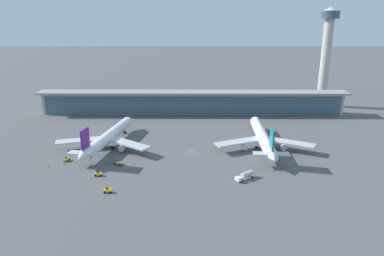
{
  "coord_description": "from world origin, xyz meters",
  "views": [
    {
      "loc": [
        1.14,
        -158.43,
        61.87
      ],
      "look_at": [
        0.0,
        11.92,
        7.64
      ],
      "focal_mm": 33.16,
      "sensor_mm": 36.0,
      "label": 1
    }
  ],
  "objects_px": {
    "airliner_left_stand": "(108,138)",
    "safety_cone_bravo": "(75,161)",
    "service_truck_mid_apron_yellow": "(67,159)",
    "service_truck_on_taxiway_white": "(245,175)",
    "safety_cone_delta": "(65,163)",
    "service_truck_near_nose_yellow": "(108,190)",
    "airliner_centre_stand": "(263,138)",
    "service_truck_under_wing_olive": "(118,163)",
    "safety_cone_charlie": "(134,163)",
    "safety_cone_alpha": "(48,166)",
    "control_tower": "(327,50)",
    "service_truck_by_tail_yellow": "(98,174)"
  },
  "relations": [
    {
      "from": "airliner_left_stand",
      "to": "safety_cone_bravo",
      "type": "relative_size",
      "value": 88.77
    },
    {
      "from": "airliner_left_stand",
      "to": "service_truck_mid_apron_yellow",
      "type": "distance_m",
      "value": 22.72
    },
    {
      "from": "airliner_left_stand",
      "to": "service_truck_on_taxiway_white",
      "type": "xyz_separation_m",
      "value": [
        62.29,
        -34.66,
        -3.52
      ]
    },
    {
      "from": "safety_cone_delta",
      "to": "service_truck_near_nose_yellow",
      "type": "bearing_deg",
      "value": -46.27
    },
    {
      "from": "airliner_centre_stand",
      "to": "safety_cone_delta",
      "type": "distance_m",
      "value": 92.12
    },
    {
      "from": "service_truck_under_wing_olive",
      "to": "safety_cone_charlie",
      "type": "relative_size",
      "value": 9.27
    },
    {
      "from": "airliner_left_stand",
      "to": "safety_cone_bravo",
      "type": "height_order",
      "value": "airliner_left_stand"
    },
    {
      "from": "airliner_centre_stand",
      "to": "safety_cone_delta",
      "type": "xyz_separation_m",
      "value": [
        -89.63,
        -20.69,
        -4.91
      ]
    },
    {
      "from": "airliner_centre_stand",
      "to": "safety_cone_alpha",
      "type": "distance_m",
      "value": 98.83
    },
    {
      "from": "safety_cone_bravo",
      "to": "service_truck_under_wing_olive",
      "type": "bearing_deg",
      "value": -6.95
    },
    {
      "from": "airliner_left_stand",
      "to": "service_truck_on_taxiway_white",
      "type": "height_order",
      "value": "airliner_left_stand"
    },
    {
      "from": "safety_cone_charlie",
      "to": "safety_cone_delta",
      "type": "xyz_separation_m",
      "value": [
        -30.09,
        -0.71,
        0.0
      ]
    },
    {
      "from": "safety_cone_bravo",
      "to": "safety_cone_charlie",
      "type": "distance_m",
      "value": 26.44
    },
    {
      "from": "service_truck_under_wing_olive",
      "to": "service_truck_on_taxiway_white",
      "type": "xyz_separation_m",
      "value": [
        53.32,
        -14.26,
        0.9
      ]
    },
    {
      "from": "airliner_centre_stand",
      "to": "safety_cone_bravo",
      "type": "relative_size",
      "value": 89.03
    },
    {
      "from": "service_truck_near_nose_yellow",
      "to": "safety_cone_alpha",
      "type": "distance_m",
      "value": 38.41
    },
    {
      "from": "airliner_left_stand",
      "to": "airliner_centre_stand",
      "type": "distance_m",
      "value": 75.45
    },
    {
      "from": "service_truck_on_taxiway_white",
      "to": "service_truck_near_nose_yellow",
      "type": "bearing_deg",
      "value": -167.45
    },
    {
      "from": "airliner_left_stand",
      "to": "service_truck_mid_apron_yellow",
      "type": "bearing_deg",
      "value": -130.91
    },
    {
      "from": "airliner_left_stand",
      "to": "safety_cone_charlie",
      "type": "distance_m",
      "value": 25.72
    },
    {
      "from": "service_truck_on_taxiway_white",
      "to": "airliner_left_stand",
      "type": "bearing_deg",
      "value": 150.91
    },
    {
      "from": "service_truck_under_wing_olive",
      "to": "service_truck_on_taxiway_white",
      "type": "bearing_deg",
      "value": -14.97
    },
    {
      "from": "airliner_left_stand",
      "to": "service_truck_mid_apron_yellow",
      "type": "xyz_separation_m",
      "value": [
        -14.6,
        -16.85,
        -4.36
      ]
    },
    {
      "from": "safety_cone_bravo",
      "to": "safety_cone_delta",
      "type": "bearing_deg",
      "value": -148.29
    },
    {
      "from": "service_truck_mid_apron_yellow",
      "to": "service_truck_on_taxiway_white",
      "type": "bearing_deg",
      "value": -13.04
    },
    {
      "from": "airliner_centre_stand",
      "to": "safety_cone_delta",
      "type": "bearing_deg",
      "value": -167.0
    },
    {
      "from": "service_truck_mid_apron_yellow",
      "to": "safety_cone_delta",
      "type": "bearing_deg",
      "value": -83.2
    },
    {
      "from": "control_tower",
      "to": "service_truck_near_nose_yellow",
      "type": "bearing_deg",
      "value": -132.79
    },
    {
      "from": "service_truck_by_tail_yellow",
      "to": "control_tower",
      "type": "distance_m",
      "value": 179.16
    },
    {
      "from": "airliner_centre_stand",
      "to": "service_truck_under_wing_olive",
      "type": "height_order",
      "value": "airliner_centre_stand"
    },
    {
      "from": "safety_cone_alpha",
      "to": "safety_cone_charlie",
      "type": "bearing_deg",
      "value": 5.94
    },
    {
      "from": "service_truck_under_wing_olive",
      "to": "safety_cone_alpha",
      "type": "distance_m",
      "value": 29.48
    },
    {
      "from": "airliner_left_stand",
      "to": "safety_cone_alpha",
      "type": "height_order",
      "value": "airliner_left_stand"
    },
    {
      "from": "airliner_left_stand",
      "to": "service_truck_on_taxiway_white",
      "type": "distance_m",
      "value": 71.37
    },
    {
      "from": "service_truck_near_nose_yellow",
      "to": "service_truck_on_taxiway_white",
      "type": "xyz_separation_m",
      "value": [
        51.74,
        11.52,
        0.83
      ]
    },
    {
      "from": "service_truck_on_taxiway_white",
      "to": "safety_cone_alpha",
      "type": "xyz_separation_m",
      "value": [
        -82.65,
        11.27,
        -1.39
      ]
    },
    {
      "from": "service_truck_under_wing_olive",
      "to": "safety_cone_charlie",
      "type": "bearing_deg",
      "value": 6.49
    },
    {
      "from": "service_truck_mid_apron_yellow",
      "to": "service_truck_by_tail_yellow",
      "type": "xyz_separation_m",
      "value": [
        18.07,
        -15.24,
        0.0
      ]
    },
    {
      "from": "airliner_left_stand",
      "to": "service_truck_by_tail_yellow",
      "type": "relative_size",
      "value": 21.06
    },
    {
      "from": "safety_cone_alpha",
      "to": "safety_cone_bravo",
      "type": "distance_m",
      "value": 11.23
    },
    {
      "from": "safety_cone_bravo",
      "to": "safety_cone_charlie",
      "type": "xyz_separation_m",
      "value": [
        26.39,
        -1.58,
        0.0
      ]
    },
    {
      "from": "service_truck_near_nose_yellow",
      "to": "safety_cone_charlie",
      "type": "distance_m",
      "value": 27.11
    },
    {
      "from": "airliner_centre_stand",
      "to": "service_truck_on_taxiway_white",
      "type": "distance_m",
      "value": 37.58
    },
    {
      "from": "safety_cone_bravo",
      "to": "airliner_centre_stand",
      "type": "bearing_deg",
      "value": 12.09
    },
    {
      "from": "airliner_left_stand",
      "to": "safety_cone_delta",
      "type": "relative_size",
      "value": 88.77
    },
    {
      "from": "control_tower",
      "to": "safety_cone_delta",
      "type": "height_order",
      "value": "control_tower"
    },
    {
      "from": "service_truck_under_wing_olive",
      "to": "safety_cone_bravo",
      "type": "distance_m",
      "value": 19.6
    },
    {
      "from": "airliner_centre_stand",
      "to": "safety_cone_alpha",
      "type": "bearing_deg",
      "value": -166.07
    },
    {
      "from": "airliner_centre_stand",
      "to": "service_truck_near_nose_yellow",
      "type": "distance_m",
      "value": 79.98
    },
    {
      "from": "service_truck_mid_apron_yellow",
      "to": "safety_cone_delta",
      "type": "relative_size",
      "value": 4.37
    }
  ]
}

